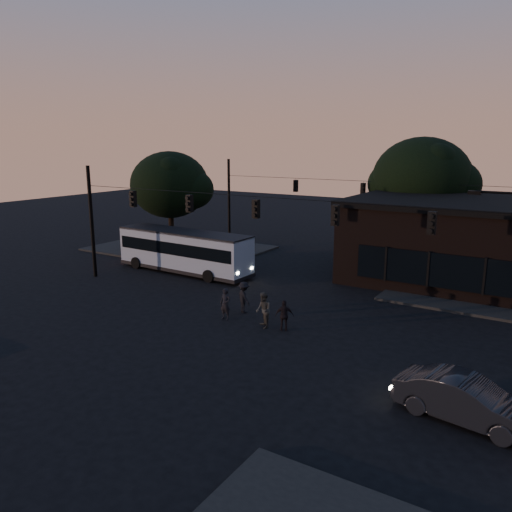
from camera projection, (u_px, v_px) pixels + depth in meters
The scene contains 13 objects.
ground at pixel (212, 332), 24.18m from camera, with size 120.00×120.00×0.00m, color black.
sidewalk_far_left at pixel (180, 248), 42.98m from camera, with size 14.00×10.00×0.15m, color black.
building at pixel (473, 242), 32.12m from camera, with size 15.40×10.41×5.40m.
tree_behind at pixel (422, 179), 38.92m from camera, with size 7.60×7.60×9.43m.
tree_left at pixel (170, 185), 40.94m from camera, with size 6.40×6.40×8.30m.
signal_rig_near at pixel (256, 229), 26.50m from camera, with size 26.24×0.30×7.50m.
signal_rig_far at pixel (362, 204), 39.78m from camera, with size 26.24×0.30×7.50m.
bus at pixel (184, 249), 34.99m from camera, with size 10.53×2.79×2.95m.
car at pixel (466, 400), 16.26m from camera, with size 1.60×4.58×1.51m, color black.
pedestrian_a at pixel (225, 304), 25.72m from camera, with size 0.60×0.40×1.65m, color black.
pedestrian_b at pixel (263, 310), 24.56m from camera, with size 0.88×0.68×1.80m, color #31312C.
pedestrian_c at pixel (284, 316), 24.16m from camera, with size 0.91×0.38×1.55m, color black.
pedestrian_d at pixel (244, 297), 26.76m from camera, with size 1.10×0.63×1.71m, color black.
Camera 1 is at (13.88, -18.17, 8.95)m, focal length 35.00 mm.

